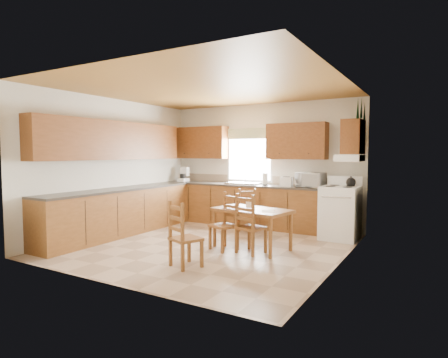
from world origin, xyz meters
The scene contains 35 objects.
floor centered at (0.00, 0.00, 0.00)m, with size 4.50×4.50×0.00m, color tan.
ceiling centered at (0.00, 0.00, 2.70)m, with size 4.50×4.50×0.00m, color olive.
wall_left centered at (-2.25, 0.00, 1.35)m, with size 4.50×4.50×0.00m, color beige.
wall_right centered at (2.25, 0.00, 1.35)m, with size 4.50×4.50×0.00m, color beige.
wall_back centered at (0.00, 2.25, 1.35)m, with size 4.50×4.50×0.00m, color beige.
wall_front centered at (0.00, -2.25, 1.35)m, with size 4.50×4.50×0.00m, color beige.
lower_cab_back centered at (-0.38, 1.95, 0.44)m, with size 3.75×0.60×0.88m, color brown.
lower_cab_left centered at (-1.95, -0.15, 0.44)m, with size 0.60×3.60×0.88m, color brown.
counter_back centered at (-0.38, 1.95, 0.90)m, with size 3.75×0.63×0.04m, color #3A342E.
counter_left centered at (-1.95, -0.15, 0.90)m, with size 0.63×3.60×0.04m, color #3A342E.
backsplash centered at (-0.38, 2.24, 1.01)m, with size 3.75×0.01×0.18m, color #84715B.
upper_cab_back_left centered at (-1.55, 2.08, 1.85)m, with size 1.41×0.33×0.75m, color brown.
upper_cab_back_right centered at (0.86, 2.08, 1.85)m, with size 1.25×0.33×0.75m, color brown.
upper_cab_left centered at (-2.08, -0.15, 1.85)m, with size 0.33×3.60×0.75m, color brown.
upper_cab_stove centered at (2.08, 1.65, 1.90)m, with size 0.33×0.62×0.62m, color brown.
range_hood centered at (2.03, 1.65, 1.52)m, with size 0.44×0.62×0.12m, color white.
window_frame centered at (-0.30, 2.22, 1.55)m, with size 1.13×0.02×1.18m, color white.
window_pane centered at (-0.30, 2.21, 1.55)m, with size 1.05×0.01×1.10m, color white.
window_valance centered at (-0.30, 2.19, 2.05)m, with size 1.19×0.01×0.24m, color #56733C.
sink_basin centered at (-0.30, 1.95, 0.94)m, with size 0.75×0.45×0.04m, color silver.
pine_decal_a centered at (2.21, 1.33, 2.38)m, with size 0.22×0.22×0.36m, color #103219.
pine_decal_b centered at (2.21, 1.65, 2.42)m, with size 0.22×0.22×0.36m, color #103219.
pine_decal_c centered at (2.21, 1.97, 2.38)m, with size 0.22×0.22×0.36m, color #103219.
stove centered at (1.88, 1.65, 0.49)m, with size 0.66×0.68×0.97m, color white.
coffeemaker centered at (-1.94, 1.91, 1.08)m, with size 0.19×0.23×0.32m, color white.
paper_towel centered at (0.23, 1.91, 1.05)m, with size 0.11×0.11×0.26m, color white.
toaster centered at (0.73, 1.86, 1.02)m, with size 0.24×0.15×0.20m, color white.
microwave centered at (1.21, 1.95, 1.07)m, with size 0.50×0.36×0.30m, color white.
dining_table centered at (0.76, 0.18, 0.34)m, with size 1.26×0.72×0.68m, color brown.
chair_near_left centered at (0.87, -0.07, 0.48)m, with size 0.40×0.38×0.96m, color brown.
chair_near_right centered at (0.39, -1.19, 0.47)m, with size 0.39×0.37×0.93m, color brown.
chair_far_left centered at (0.13, 1.23, 0.44)m, with size 0.37×0.35×0.88m, color brown.
chair_far_right centered at (0.39, -0.12, 0.47)m, with size 0.40×0.38×0.94m, color brown.
table_paper centered at (1.09, 0.08, 0.68)m, with size 0.19×0.26×0.00m, color white.
table_card centered at (0.69, 0.20, 0.74)m, with size 0.10×0.02×0.13m, color white.
Camera 1 is at (3.48, -5.43, 1.61)m, focal length 30.00 mm.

